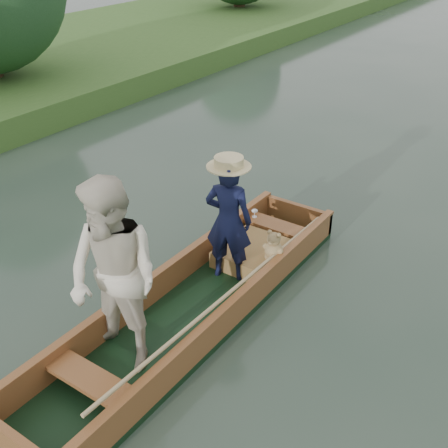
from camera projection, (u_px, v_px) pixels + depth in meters
The scene contains 3 objects.
ground at pixel (195, 315), 6.57m from camera, with size 120.00×120.00×0.00m, color #283D30.
trees_far at pixel (281, 7), 10.94m from camera, with size 22.20×18.11×4.56m.
punt at pixel (166, 276), 5.95m from camera, with size 1.18×5.00×2.13m.
Camera 1 is at (3.21, -4.04, 4.21)m, focal length 45.00 mm.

